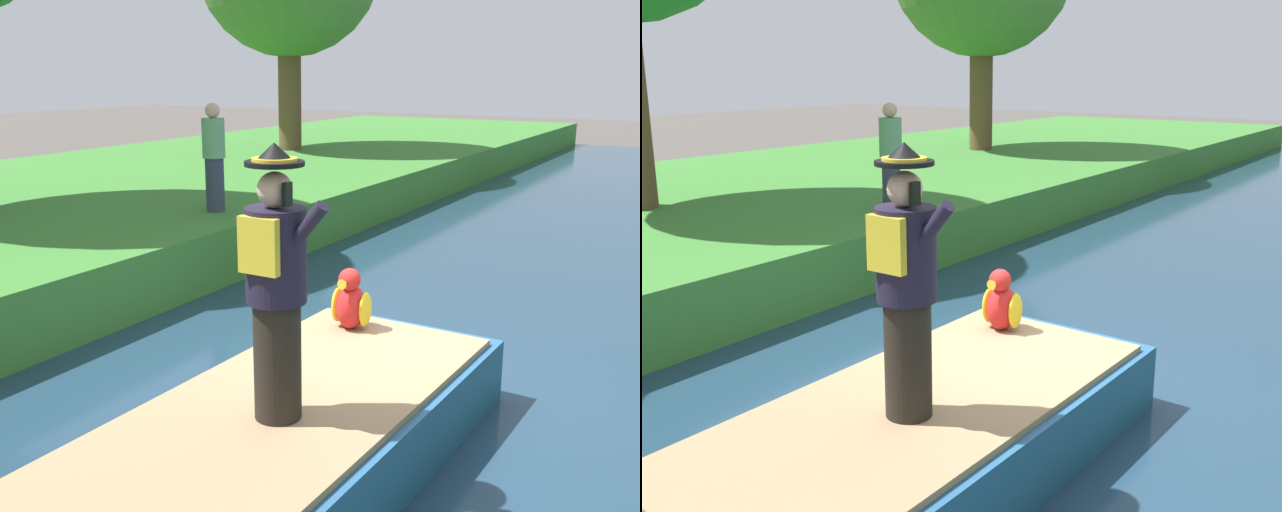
% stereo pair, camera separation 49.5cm
% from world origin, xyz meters
% --- Properties ---
extents(ground_plane, '(80.00, 80.00, 0.00)m').
position_xyz_m(ground_plane, '(0.00, 0.00, 0.00)').
color(ground_plane, '#4C4742').
extents(canal_water, '(6.66, 48.00, 0.10)m').
position_xyz_m(canal_water, '(0.00, 0.00, 0.05)').
color(canal_water, '#1E384C').
rests_on(canal_water, ground).
extents(boat, '(1.90, 4.24, 0.61)m').
position_xyz_m(boat, '(0.00, -1.64, 0.40)').
color(boat, '#23517A').
rests_on(boat, canal_water).
extents(person_pirate, '(0.61, 0.42, 1.85)m').
position_xyz_m(person_pirate, '(0.09, -1.87, 1.64)').
color(person_pirate, black).
rests_on(person_pirate, boat).
extents(parrot_plush, '(0.36, 0.34, 0.57)m').
position_xyz_m(parrot_plush, '(-0.31, -0.09, 0.95)').
color(parrot_plush, red).
rests_on(parrot_plush, boat).
extents(person_bystander, '(0.34, 0.34, 1.60)m').
position_xyz_m(person_bystander, '(-4.25, 2.97, 1.71)').
color(person_bystander, '#33384C').
rests_on(person_bystander, grass_bank_near).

